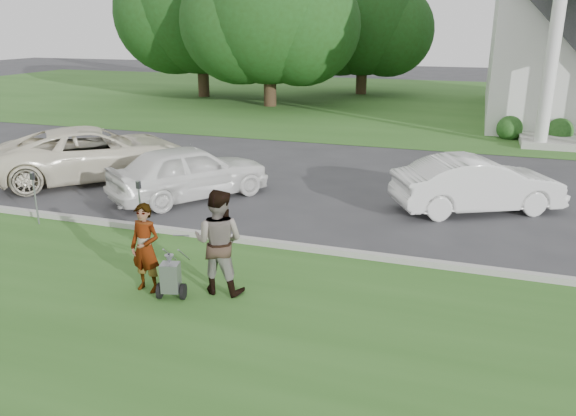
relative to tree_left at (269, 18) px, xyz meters
The scene contains 15 objects.
ground 23.95m from the tree_left, 69.98° to the right, with size 120.00×120.00×0.00m, color #333335.
grass_strip 26.73m from the tree_left, 72.22° to the right, with size 80.00×7.00×0.01m, color #2D591E.
church_lawn 10.74m from the tree_left, 32.03° to the left, with size 80.00×30.00×0.01m, color #2D591E.
curb 23.43m from the tree_left, 69.51° to the right, with size 80.00×0.18×0.15m, color #9E9E93.
tree_left is the anchor object (origin of this frame).
tree_far 6.73m from the tree_left, 153.44° to the left, with size 11.64×9.20×10.73m.
tree_back 8.95m from the tree_left, 63.43° to the left, with size 9.61×7.60×8.89m.
striping_cart 25.82m from the tree_left, 73.68° to the right, with size 0.64×1.07×0.93m.
person_left 25.46m from the tree_left, 74.86° to the right, with size 0.62×0.41×1.69m, color #999999.
person_right 25.43m from the tree_left, 71.75° to the right, with size 0.96×0.75×1.98m, color #999999.
parking_meter_near 22.72m from the tree_left, 77.41° to the right, with size 0.10×0.09×1.36m.
parking_meter_far 22.41m from the tree_left, 84.90° to the right, with size 0.10×0.09×1.35m.
car_a 18.19m from the tree_left, 88.23° to the right, with size 2.77×6.01×1.67m, color silver.
car_b 19.67m from the tree_left, 76.46° to the right, with size 1.85×4.60×1.57m, color white.
car_d 21.62m from the tree_left, 54.49° to the right, with size 1.55×4.43×1.46m, color silver.
Camera 1 is at (4.09, -10.47, 4.78)m, focal length 35.00 mm.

